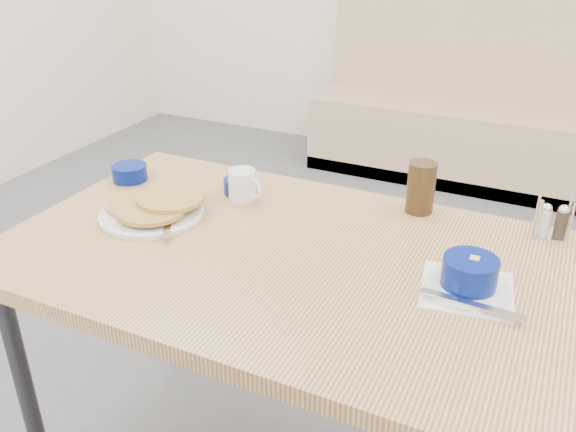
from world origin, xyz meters
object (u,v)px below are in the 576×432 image
at_px(butter_bowl, 240,186).
at_px(condiment_caddy, 552,223).
at_px(grits_setting, 469,277).
at_px(amber_tumbler, 421,187).
at_px(pancake_plate, 153,208).
at_px(creamer_bowl, 130,173).
at_px(booth_bench, 477,120).
at_px(coffee_mug, 243,185).
at_px(dining_table, 300,277).

height_order(butter_bowl, condiment_caddy, condiment_caddy).
bearing_deg(grits_setting, amber_tumbler, 119.97).
relative_size(pancake_plate, condiment_caddy, 2.65).
bearing_deg(condiment_caddy, amber_tumbler, 167.06).
bearing_deg(creamer_bowl, grits_setting, -9.35).
bearing_deg(grits_setting, condiment_caddy, 67.64).
relative_size(amber_tumbler, condiment_caddy, 1.34).
distance_m(booth_bench, butter_bowl, 2.35).
bearing_deg(butter_bowl, pancake_plate, -121.55).
xyz_separation_m(creamer_bowl, condiment_caddy, (1.14, 0.16, 0.01)).
bearing_deg(booth_bench, grits_setting, -81.54).
distance_m(creamer_bowl, amber_tumbler, 0.83).
bearing_deg(amber_tumbler, grits_setting, -60.03).
relative_size(grits_setting, amber_tumbler, 1.70).
relative_size(booth_bench, butter_bowl, 20.77).
relative_size(grits_setting, creamer_bowl, 2.28).
distance_m(grits_setting, butter_bowl, 0.70).
xyz_separation_m(coffee_mug, butter_bowl, (-0.03, 0.04, -0.02)).
xyz_separation_m(butter_bowl, amber_tumbler, (0.48, 0.10, 0.05)).
bearing_deg(dining_table, booth_bench, 90.00).
distance_m(dining_table, grits_setting, 0.39).
distance_m(booth_bench, dining_table, 2.56).
height_order(booth_bench, coffee_mug, booth_bench).
distance_m(booth_bench, amber_tumbler, 2.25).
distance_m(grits_setting, creamer_bowl, 1.02).
xyz_separation_m(grits_setting, condiment_caddy, (0.13, 0.33, 0.00)).
distance_m(dining_table, coffee_mug, 0.35).
distance_m(booth_bench, creamer_bowl, 2.48).
relative_size(booth_bench, condiment_caddy, 18.77).
xyz_separation_m(dining_table, butter_bowl, (-0.29, 0.24, 0.08)).
relative_size(pancake_plate, butter_bowl, 2.93).
bearing_deg(pancake_plate, coffee_mug, 48.13).
distance_m(dining_table, condiment_caddy, 0.62).
height_order(grits_setting, amber_tumbler, amber_tumbler).
relative_size(grits_setting, condiment_caddy, 2.27).
bearing_deg(booth_bench, coffee_mug, -96.41).
bearing_deg(butter_bowl, grits_setting, -18.62).
height_order(pancake_plate, coffee_mug, coffee_mug).
bearing_deg(coffee_mug, booth_bench, 83.59).
bearing_deg(pancake_plate, butter_bowl, 58.45).
distance_m(coffee_mug, amber_tumbler, 0.47).
relative_size(dining_table, pancake_plate, 5.22).
distance_m(creamer_bowl, butter_bowl, 0.34).
bearing_deg(booth_bench, amber_tumbler, -85.13).
height_order(grits_setting, creamer_bowl, grits_setting).
distance_m(grits_setting, amber_tumbler, 0.38).
bearing_deg(dining_table, creamer_bowl, 164.11).
relative_size(coffee_mug, grits_setting, 0.47).
bearing_deg(creamer_bowl, coffee_mug, 3.82).
bearing_deg(butter_bowl, coffee_mug, -49.48).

